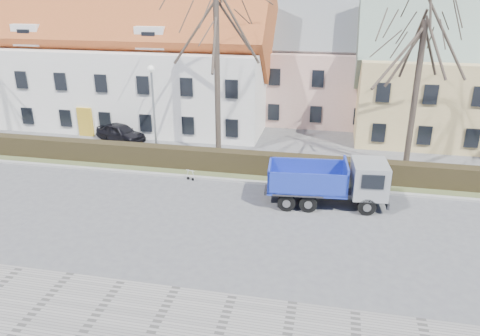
% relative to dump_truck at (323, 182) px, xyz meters
% --- Properties ---
extents(ground, '(120.00, 120.00, 0.00)m').
position_rel_dump_truck_xyz_m(ground, '(-5.10, -2.54, -1.27)').
color(ground, '#505053').
extents(sidewalk_near, '(80.00, 5.00, 0.08)m').
position_rel_dump_truck_xyz_m(sidewalk_near, '(-5.10, -11.04, -1.23)').
color(sidewalk_near, gray).
rests_on(sidewalk_near, ground).
extents(curb_far, '(80.00, 0.30, 0.12)m').
position_rel_dump_truck_xyz_m(curb_far, '(-5.10, 2.06, -1.21)').
color(curb_far, gray).
rests_on(curb_far, ground).
extents(grass_strip, '(80.00, 3.00, 0.10)m').
position_rel_dump_truck_xyz_m(grass_strip, '(-5.10, 3.66, -1.22)').
color(grass_strip, '#48522E').
rests_on(grass_strip, ground).
extents(hedge, '(60.00, 0.90, 1.30)m').
position_rel_dump_truck_xyz_m(hedge, '(-5.10, 3.46, -0.62)').
color(hedge, black).
rests_on(hedge, ground).
extents(building_white, '(26.80, 10.80, 9.50)m').
position_rel_dump_truck_xyz_m(building_white, '(-18.10, 13.46, 3.48)').
color(building_white, silver).
rests_on(building_white, ground).
extents(building_pink, '(10.80, 8.80, 8.00)m').
position_rel_dump_truck_xyz_m(building_pink, '(-1.10, 17.46, 2.73)').
color(building_pink, '#CC9C90').
rests_on(building_pink, ground).
extents(tree_1, '(9.20, 9.20, 12.65)m').
position_rel_dump_truck_xyz_m(tree_1, '(-7.10, 5.96, 5.05)').
color(tree_1, '#352C25').
rests_on(tree_1, ground).
extents(tree_2, '(8.00, 8.00, 11.00)m').
position_rel_dump_truck_xyz_m(tree_2, '(4.90, 5.96, 4.23)').
color(tree_2, '#352C25').
rests_on(tree_2, ground).
extents(dump_truck, '(6.56, 2.92, 2.55)m').
position_rel_dump_truck_xyz_m(dump_truck, '(0.00, 0.00, 0.00)').
color(dump_truck, '#16289B').
rests_on(dump_truck, ground).
extents(streetlight, '(0.49, 0.49, 6.30)m').
position_rel_dump_truck_xyz_m(streetlight, '(-10.89, 4.46, 1.87)').
color(streetlight, gray).
rests_on(streetlight, ground).
extents(cart_frame, '(0.88, 0.65, 0.72)m').
position_rel_dump_truck_xyz_m(cart_frame, '(-7.96, 1.77, -0.92)').
color(cart_frame, silver).
rests_on(cart_frame, ground).
extents(parked_car_a, '(4.25, 2.83, 1.34)m').
position_rel_dump_truck_xyz_m(parked_car_a, '(-14.94, 7.69, -0.60)').
color(parked_car_a, black).
rests_on(parked_car_a, ground).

